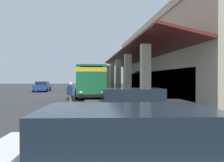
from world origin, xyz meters
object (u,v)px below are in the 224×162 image
at_px(parked_sedan_blue, 42,86).
at_px(pedestrian, 71,94).
at_px(transit_bus, 90,79).
at_px(parked_sedan_silver, 138,158).
at_px(parked_sedan_charcoal, 135,105).
at_px(potted_palm, 142,93).

relative_size(parked_sedan_blue, pedestrian, 2.64).
bearing_deg(transit_bus, parked_sedan_silver, 0.59).
bearing_deg(parked_sedan_charcoal, parked_sedan_blue, -161.30).
xyz_separation_m(parked_sedan_charcoal, parked_sedan_blue, (-24.52, -8.30, 0.00)).
bearing_deg(potted_palm, pedestrian, -49.50).
height_order(transit_bus, pedestrian, transit_bus).
bearing_deg(parked_sedan_blue, potted_palm, 37.65).
height_order(parked_sedan_charcoal, potted_palm, potted_palm).
xyz_separation_m(transit_bus, potted_palm, (5.03, 4.43, -1.25)).
relative_size(pedestrian, potted_palm, 0.65).
distance_m(parked_sedan_blue, pedestrian, 20.15).
relative_size(parked_sedan_silver, parked_sedan_blue, 1.03).
bearing_deg(parked_sedan_silver, pedestrian, -171.66).
height_order(parked_sedan_charcoal, pedestrian, pedestrian).
bearing_deg(potted_palm, transit_bus, -138.61).
relative_size(transit_bus, potted_palm, 4.40).
bearing_deg(parked_sedan_blue, pedestrian, 15.18).
bearing_deg(transit_bus, parked_sedan_charcoal, 6.00).
xyz_separation_m(parked_sedan_silver, potted_palm, (-16.30, 4.21, -0.15)).
height_order(pedestrian, potted_palm, potted_palm).
bearing_deg(transit_bus, pedestrian, -8.12).
bearing_deg(pedestrian, transit_bus, 171.88).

